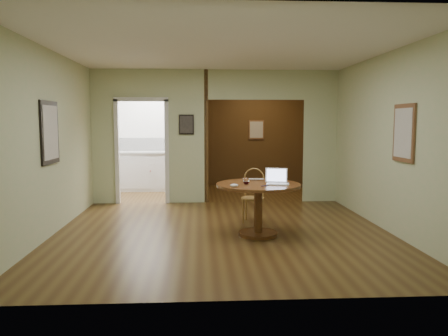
{
  "coord_description": "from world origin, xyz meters",
  "views": [
    {
      "loc": [
        -0.35,
        -6.38,
        1.65
      ],
      "look_at": [
        0.01,
        -0.2,
        1.0
      ],
      "focal_mm": 35.0,
      "sensor_mm": 36.0,
      "label": 1
    }
  ],
  "objects": [
    {
      "name": "dining_table",
      "position": [
        0.51,
        -0.17,
        0.56
      ],
      "size": [
        1.22,
        1.22,
        0.76
      ],
      "rotation": [
        0.0,
        0.0,
        -0.14
      ],
      "color": "brown",
      "rests_on": "ground"
    },
    {
      "name": "mouse",
      "position": [
        0.13,
        -0.49,
        0.79
      ],
      "size": [
        0.11,
        0.06,
        0.05
      ],
      "primitive_type": "ellipsoid",
      "rotation": [
        0.0,
        0.0,
        -0.0
      ],
      "color": "white",
      "rests_on": "dining_table"
    },
    {
      "name": "kitchen_cabinet",
      "position": [
        -1.35,
        4.2,
        0.47
      ],
      "size": [
        2.06,
        0.6,
        0.94
      ],
      "color": "white",
      "rests_on": "ground"
    },
    {
      "name": "floor",
      "position": [
        0.0,
        0.0,
        0.0
      ],
      "size": [
        5.0,
        5.0,
        0.0
      ],
      "primitive_type": "plane",
      "color": "#432A13",
      "rests_on": "ground"
    },
    {
      "name": "open_laptop",
      "position": [
        0.77,
        -0.21,
        0.82
      ],
      "size": [
        0.36,
        0.35,
        0.22
      ],
      "rotation": [
        0.0,
        0.0,
        -0.25
      ],
      "color": "white",
      "rests_on": "dining_table"
    },
    {
      "name": "pen",
      "position": [
        0.57,
        -0.4,
        0.77
      ],
      "size": [
        0.12,
        0.09,
        0.01
      ],
      "primitive_type": "cylinder",
      "rotation": [
        0.0,
        1.57,
        0.65
      ],
      "color": "#0B1150",
      "rests_on": "dining_table"
    },
    {
      "name": "chair",
      "position": [
        0.54,
        0.71,
        0.49
      ],
      "size": [
        0.47,
        0.47,
        0.89
      ],
      "rotation": [
        0.0,
        0.0,
        -0.29
      ],
      "color": "#AD863D",
      "rests_on": "ground"
    },
    {
      "name": "grocery_bag",
      "position": [
        -0.94,
        4.2,
        1.08
      ],
      "size": [
        0.3,
        0.27,
        0.28
      ],
      "primitive_type": "ellipsoid",
      "rotation": [
        0.0,
        0.0,
        0.13
      ],
      "color": "beige",
      "rests_on": "kitchen_cabinet"
    },
    {
      "name": "closed_laptop",
      "position": [
        0.47,
        0.16,
        0.78
      ],
      "size": [
        0.34,
        0.24,
        0.02
      ],
      "primitive_type": "imported",
      "rotation": [
        0.0,
        0.0,
        -0.12
      ],
      "color": "silver",
      "rests_on": "dining_table"
    },
    {
      "name": "room_shell",
      "position": [
        -0.47,
        3.1,
        1.29
      ],
      "size": [
        5.2,
        7.5,
        5.0
      ],
      "color": "white",
      "rests_on": "ground"
    },
    {
      "name": "wine_glass",
      "position": [
        0.32,
        -0.23,
        0.81
      ],
      "size": [
        0.09,
        0.09,
        0.1
      ],
      "primitive_type": null,
      "color": "white",
      "rests_on": "dining_table"
    }
  ]
}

